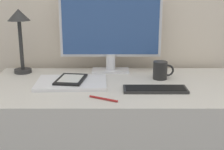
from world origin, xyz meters
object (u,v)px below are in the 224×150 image
at_px(keyboard, 155,89).
at_px(desk_lamp, 19,27).
at_px(pen, 103,99).
at_px(monitor, 111,24).
at_px(ereader, 71,79).
at_px(laptop, 71,83).
at_px(coffee_mug, 161,70).

height_order(keyboard, desk_lamp, desk_lamp).
distance_m(keyboard, pen, 0.26).
bearing_deg(monitor, desk_lamp, -177.40).
bearing_deg(ereader, desk_lamp, 145.00).
bearing_deg(monitor, ereader, -130.51).
bearing_deg(pen, desk_lamp, 136.51).
relative_size(monitor, laptop, 1.59).
relative_size(ereader, desk_lamp, 0.59).
bearing_deg(desk_lamp, laptop, -36.37).
bearing_deg(ereader, pen, -54.23).
bearing_deg(ereader, laptop, -73.44).
bearing_deg(ereader, monitor, 49.49).
distance_m(laptop, ereader, 0.02).
bearing_deg(coffee_mug, laptop, -168.20).
bearing_deg(coffee_mug, desk_lamp, 170.48).
bearing_deg(pen, ereader, 125.77).
bearing_deg(keyboard, ereader, 164.88).
relative_size(laptop, ereader, 1.69).
distance_m(laptop, desk_lamp, 0.44).
height_order(keyboard, pen, keyboard).
distance_m(keyboard, coffee_mug, 0.20).
height_order(keyboard, coffee_mug, coffee_mug).
height_order(monitor, desk_lamp, monitor).
bearing_deg(coffee_mug, monitor, 150.35).
xyz_separation_m(keyboard, ereader, (-0.39, 0.11, 0.01)).
relative_size(keyboard, laptop, 0.84).
relative_size(monitor, keyboard, 1.89).
bearing_deg(laptop, keyboard, -13.42).
relative_size(monitor, ereader, 2.69).
bearing_deg(pen, keyboard, 27.38).
relative_size(monitor, desk_lamp, 1.59).
xyz_separation_m(ereader, coffee_mug, (0.45, 0.08, 0.02)).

